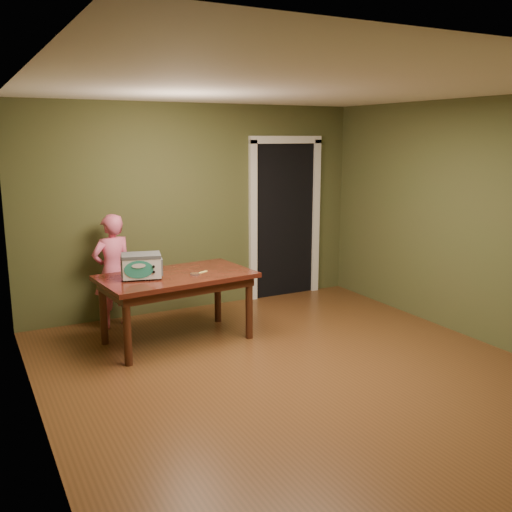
# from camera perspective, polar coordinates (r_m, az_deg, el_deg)

# --- Properties ---
(floor) EXTENTS (5.00, 5.00, 0.00)m
(floor) POSITION_cam_1_polar(r_m,az_deg,el_deg) (5.47, 4.28, -11.81)
(floor) COLOR brown
(floor) RESTS_ON ground
(room_shell) EXTENTS (4.52, 5.02, 2.61)m
(room_shell) POSITION_cam_1_polar(r_m,az_deg,el_deg) (5.03, 4.58, 6.29)
(room_shell) COLOR #464725
(room_shell) RESTS_ON ground
(doorway) EXTENTS (1.10, 0.66, 2.25)m
(doorway) POSITION_cam_1_polar(r_m,az_deg,el_deg) (8.14, 1.82, 3.84)
(doorway) COLOR black
(doorway) RESTS_ON ground
(dining_table) EXTENTS (1.68, 1.05, 0.75)m
(dining_table) POSITION_cam_1_polar(r_m,az_deg,el_deg) (6.17, -7.96, -2.72)
(dining_table) COLOR #33110B
(dining_table) RESTS_ON floor
(toy_oven) EXTENTS (0.47, 0.37, 0.26)m
(toy_oven) POSITION_cam_1_polar(r_m,az_deg,el_deg) (6.00, -11.39, -0.90)
(toy_oven) COLOR #4C4F54
(toy_oven) RESTS_ON dining_table
(baking_pan) EXTENTS (0.10, 0.10, 0.02)m
(baking_pan) POSITION_cam_1_polar(r_m,az_deg,el_deg) (6.08, -6.12, -1.80)
(baking_pan) COLOR silver
(baking_pan) RESTS_ON dining_table
(spatula) EXTENTS (0.17, 0.10, 0.01)m
(spatula) POSITION_cam_1_polar(r_m,az_deg,el_deg) (6.18, -5.51, -1.65)
(spatula) COLOR #FCF36D
(spatula) RESTS_ON dining_table
(child) EXTENTS (0.54, 0.41, 1.33)m
(child) POSITION_cam_1_polar(r_m,az_deg,el_deg) (6.78, -14.14, -1.50)
(child) COLOR #E15C80
(child) RESTS_ON floor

